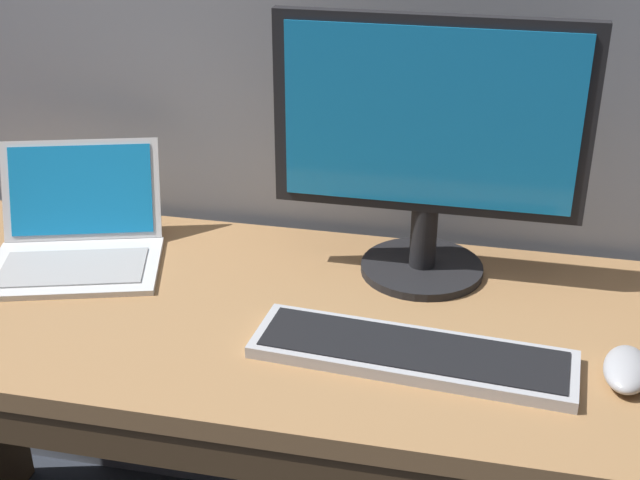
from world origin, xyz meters
name	(u,v)px	position (x,y,z in m)	size (l,w,h in m)	color
desk	(265,418)	(0.00, -0.01, 0.52)	(1.53, 0.63, 0.75)	#A87A4C
laptop_white	(77,240)	(-0.39, 0.10, 0.79)	(0.38, 0.36, 0.19)	white
external_monitor	(429,144)	(0.25, 0.18, 1.01)	(0.54, 0.22, 0.47)	black
wired_keyboard	(412,354)	(0.27, -0.10, 0.76)	(0.51, 0.17, 0.02)	#BCBCC1
computer_mouse	(627,369)	(0.59, -0.09, 0.77)	(0.07, 0.12, 0.04)	#B7B7BC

